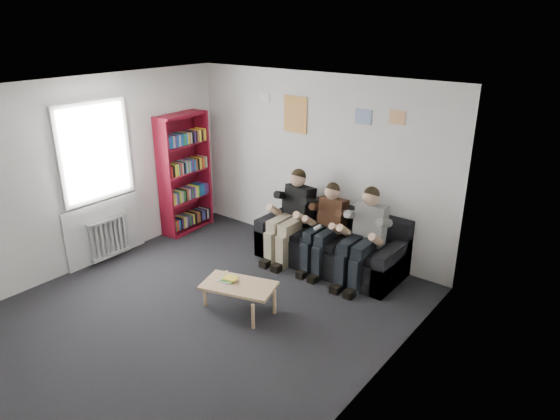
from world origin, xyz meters
name	(u,v)px	position (x,y,z in m)	size (l,w,h in m)	color
room_shell	(194,212)	(0.00, 0.00, 1.35)	(5.00, 5.00, 5.00)	black
sofa	(331,246)	(0.57, 2.09, 0.30)	(2.15, 0.88, 0.83)	black
bookshelf	(185,174)	(-2.07, 1.69, 0.99)	(0.30, 0.90, 1.99)	maroon
coffee_table	(239,287)	(0.33, 0.35, 0.31)	(0.89, 0.49, 0.36)	#D7AE7C
game_cases	(228,279)	(0.17, 0.33, 0.38)	(0.21, 0.18, 0.04)	silver
person_left	(290,217)	(-0.03, 1.89, 0.67)	(0.43, 0.91, 1.36)	black
person_middle	(325,229)	(0.57, 1.90, 0.64)	(0.38, 0.82, 1.27)	#482718
person_right	(362,238)	(1.16, 1.89, 0.66)	(0.41, 0.89, 1.34)	silver
radiator	(109,237)	(-2.15, 0.20, 0.35)	(0.10, 0.64, 0.60)	silver
window	(100,194)	(-2.22, 0.20, 1.03)	(0.05, 1.30, 2.36)	white
poster_large	(295,114)	(-0.40, 2.49, 2.05)	(0.42, 0.01, 0.55)	gold
poster_blue	(363,117)	(0.75, 2.49, 2.15)	(0.25, 0.01, 0.20)	#3A6FC7
poster_pink	(397,117)	(1.25, 2.49, 2.20)	(0.22, 0.01, 0.18)	#C33C76
poster_sign	(265,97)	(-1.00, 2.49, 2.25)	(0.20, 0.01, 0.14)	white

